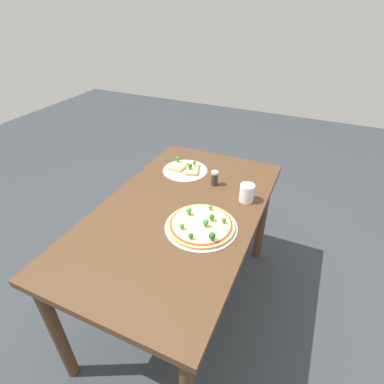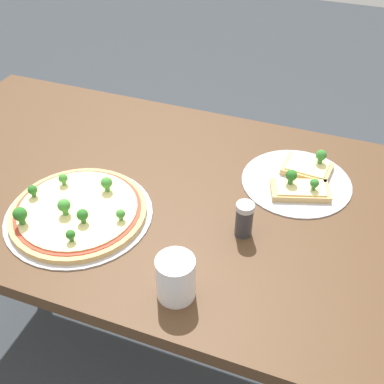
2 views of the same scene
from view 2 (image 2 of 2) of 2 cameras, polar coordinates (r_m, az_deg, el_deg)
The scene contains 6 objects.
ground_plane at distance 1.84m, azimuth -4.55°, elevation -18.05°, with size 8.00×8.00×0.00m, color #33383D.
dining_table at distance 1.32m, azimuth -6.05°, elevation -2.29°, with size 1.38×0.81×0.77m.
pizza_tray_whole at distance 1.17m, azimuth -13.40°, elevation -2.23°, with size 0.35×0.35×0.07m.
pizza_tray_slice at distance 1.27m, azimuth 12.80°, elevation 1.48°, with size 0.28×0.28×0.06m.
drinking_cup at distance 0.95m, azimuth -1.95°, elevation -10.14°, with size 0.08×0.08×0.10m, color white.
condiment_shaker at distance 1.08m, azimuth 6.20°, elevation -3.21°, with size 0.04×0.04×0.09m.
Camera 2 is at (-0.47, 0.86, 1.56)m, focal length 45.00 mm.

